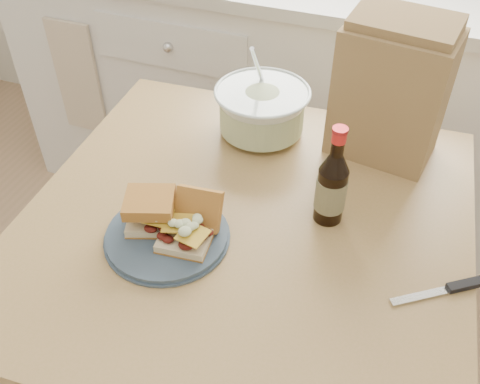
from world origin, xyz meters
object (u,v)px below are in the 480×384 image
(plate, at_px, (167,236))
(paper_bag, at_px, (390,95))
(dining_table, at_px, (245,254))
(coleslaw_bowl, at_px, (262,112))
(beer_bottle, at_px, (332,187))

(plate, xyz_separation_m, paper_bag, (0.35, 0.45, 0.15))
(plate, bearing_deg, dining_table, 40.66)
(dining_table, xyz_separation_m, coleslaw_bowl, (-0.07, 0.31, 0.17))
(beer_bottle, height_order, paper_bag, paper_bag)
(dining_table, xyz_separation_m, plate, (-0.13, -0.11, 0.12))
(coleslaw_bowl, height_order, paper_bag, paper_bag)
(coleslaw_bowl, bearing_deg, beer_bottle, -46.28)
(beer_bottle, relative_size, paper_bag, 0.74)
(paper_bag, bearing_deg, plate, -119.04)
(plate, distance_m, coleslaw_bowl, 0.43)
(coleslaw_bowl, xyz_separation_m, beer_bottle, (0.23, -0.24, 0.03))
(plate, height_order, beer_bottle, beer_bottle)
(beer_bottle, xyz_separation_m, paper_bag, (0.06, 0.28, 0.07))
(plate, bearing_deg, paper_bag, 52.28)
(plate, distance_m, beer_bottle, 0.35)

